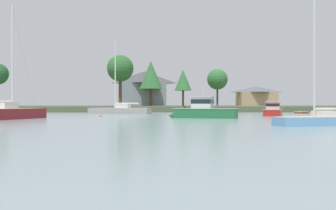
{
  "coord_description": "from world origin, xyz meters",
  "views": [
    {
      "loc": [
        -8.34,
        -11.69,
        1.54
      ],
      "look_at": [
        -7.08,
        29.61,
        1.42
      ],
      "focal_mm": 45.09,
      "sensor_mm": 36.0,
      "label": 1
    }
  ],
  "objects_px": {
    "sailboat_maroon": "(7,116)",
    "mooring_buoy_red": "(194,115)",
    "sailboat_grey": "(120,112)",
    "sailboat_skyblue": "(321,123)",
    "cruiser_green": "(199,113)",
    "cruiser_red": "(273,112)",
    "mooring_buoy_orange": "(100,116)",
    "dinghy_wood": "(302,113)"
  },
  "relations": [
    {
      "from": "cruiser_green",
      "to": "sailboat_maroon",
      "type": "xyz_separation_m",
      "value": [
        -19.5,
        -3.05,
        -0.23
      ]
    },
    {
      "from": "dinghy_wood",
      "to": "cruiser_green",
      "type": "xyz_separation_m",
      "value": [
        -18.23,
        -19.95,
        0.38
      ]
    },
    {
      "from": "cruiser_red",
      "to": "mooring_buoy_orange",
      "type": "relative_size",
      "value": 15.62
    },
    {
      "from": "cruiser_red",
      "to": "sailboat_maroon",
      "type": "height_order",
      "value": "sailboat_maroon"
    },
    {
      "from": "mooring_buoy_orange",
      "to": "cruiser_green",
      "type": "bearing_deg",
      "value": -24.77
    },
    {
      "from": "sailboat_grey",
      "to": "mooring_buoy_orange",
      "type": "relative_size",
      "value": 27.85
    },
    {
      "from": "mooring_buoy_red",
      "to": "sailboat_grey",
      "type": "bearing_deg",
      "value": 134.1
    },
    {
      "from": "cruiser_green",
      "to": "sailboat_maroon",
      "type": "relative_size",
      "value": 0.64
    },
    {
      "from": "cruiser_red",
      "to": "cruiser_green",
      "type": "distance_m",
      "value": 13.97
    },
    {
      "from": "cruiser_red",
      "to": "mooring_buoy_red",
      "type": "xyz_separation_m",
      "value": [
        -10.49,
        -1.07,
        -0.37
      ]
    },
    {
      "from": "mooring_buoy_orange",
      "to": "mooring_buoy_red",
      "type": "relative_size",
      "value": 1.0
    },
    {
      "from": "mooring_buoy_red",
      "to": "mooring_buoy_orange",
      "type": "bearing_deg",
      "value": -166.7
    },
    {
      "from": "sailboat_maroon",
      "to": "mooring_buoy_orange",
      "type": "height_order",
      "value": "sailboat_maroon"
    },
    {
      "from": "sailboat_maroon",
      "to": "mooring_buoy_orange",
      "type": "relative_size",
      "value": 28.54
    },
    {
      "from": "mooring_buoy_orange",
      "to": "dinghy_wood",
      "type": "bearing_deg",
      "value": 26.43
    },
    {
      "from": "cruiser_green",
      "to": "sailboat_grey",
      "type": "height_order",
      "value": "sailboat_grey"
    },
    {
      "from": "sailboat_maroon",
      "to": "sailboat_grey",
      "type": "xyz_separation_m",
      "value": [
        9.41,
        21.59,
        -0.02
      ]
    },
    {
      "from": "sailboat_skyblue",
      "to": "dinghy_wood",
      "type": "bearing_deg",
      "value": 72.61
    },
    {
      "from": "sailboat_grey",
      "to": "cruiser_green",
      "type": "bearing_deg",
      "value": -61.43
    },
    {
      "from": "cruiser_red",
      "to": "mooring_buoy_orange",
      "type": "xyz_separation_m",
      "value": [
        -22.01,
        -3.8,
        -0.37
      ]
    },
    {
      "from": "sailboat_skyblue",
      "to": "mooring_buoy_orange",
      "type": "distance_m",
      "value": 28.13
    },
    {
      "from": "sailboat_maroon",
      "to": "mooring_buoy_red",
      "type": "bearing_deg",
      "value": 29.26
    },
    {
      "from": "dinghy_wood",
      "to": "mooring_buoy_red",
      "type": "bearing_deg",
      "value": -146.45
    },
    {
      "from": "sailboat_skyblue",
      "to": "mooring_buoy_red",
      "type": "xyz_separation_m",
      "value": [
        -6.78,
        24.09,
        -0.13
      ]
    },
    {
      "from": "dinghy_wood",
      "to": "sailboat_maroon",
      "type": "distance_m",
      "value": 44.19
    },
    {
      "from": "sailboat_skyblue",
      "to": "mooring_buoy_orange",
      "type": "bearing_deg",
      "value": 130.57
    },
    {
      "from": "mooring_buoy_orange",
      "to": "sailboat_skyblue",
      "type": "bearing_deg",
      "value": -49.43
    },
    {
      "from": "cruiser_red",
      "to": "dinghy_wood",
      "type": "bearing_deg",
      "value": 55.21
    },
    {
      "from": "sailboat_skyblue",
      "to": "sailboat_maroon",
      "type": "bearing_deg",
      "value": 153.69
    },
    {
      "from": "sailboat_grey",
      "to": "mooring_buoy_orange",
      "type": "bearing_deg",
      "value": -95.42
    },
    {
      "from": "cruiser_green",
      "to": "mooring_buoy_orange",
      "type": "xyz_separation_m",
      "value": [
        -11.36,
        5.24,
        -0.44
      ]
    },
    {
      "from": "cruiser_red",
      "to": "cruiser_green",
      "type": "xyz_separation_m",
      "value": [
        -10.65,
        -9.04,
        0.07
      ]
    },
    {
      "from": "sailboat_maroon",
      "to": "mooring_buoy_red",
      "type": "height_order",
      "value": "sailboat_maroon"
    },
    {
      "from": "sailboat_grey",
      "to": "mooring_buoy_red",
      "type": "xyz_separation_m",
      "value": [
        10.25,
        -10.58,
        -0.19
      ]
    },
    {
      "from": "sailboat_maroon",
      "to": "mooring_buoy_red",
      "type": "xyz_separation_m",
      "value": [
        19.66,
        11.01,
        -0.21
      ]
    },
    {
      "from": "sailboat_grey",
      "to": "cruiser_red",
      "type": "bearing_deg",
      "value": -24.62
    },
    {
      "from": "cruiser_red",
      "to": "cruiser_green",
      "type": "relative_size",
      "value": 0.85
    },
    {
      "from": "sailboat_maroon",
      "to": "sailboat_skyblue",
      "type": "distance_m",
      "value": 29.49
    },
    {
      "from": "sailboat_skyblue",
      "to": "sailboat_grey",
      "type": "bearing_deg",
      "value": 116.16
    },
    {
      "from": "cruiser_red",
      "to": "sailboat_skyblue",
      "type": "xyz_separation_m",
      "value": [
        -3.72,
        -25.16,
        -0.24
      ]
    },
    {
      "from": "sailboat_maroon",
      "to": "mooring_buoy_red",
      "type": "relative_size",
      "value": 28.67
    },
    {
      "from": "cruiser_red",
      "to": "mooring_buoy_orange",
      "type": "bearing_deg",
      "value": -170.21
    }
  ]
}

